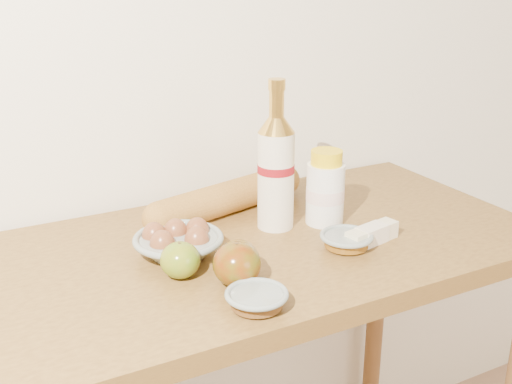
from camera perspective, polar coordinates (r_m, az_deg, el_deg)
back_wall at (r=1.48m, az=-6.82°, el=14.59°), size 3.50×0.02×2.60m
table at (r=1.34m, az=-0.61°, el=-9.40°), size 1.20×0.60×0.90m
bourbon_bottle at (r=1.32m, az=1.78°, el=2.04°), size 0.10×0.10×0.31m
cream_bottle at (r=1.37m, az=6.18°, el=0.20°), size 0.09×0.09×0.16m
egg_bowl at (r=1.24m, az=-6.94°, el=-4.43°), size 0.21×0.21×0.06m
baguette at (r=1.43m, az=-2.59°, el=-0.51°), size 0.44×0.18×0.07m
apple_yellowgreen at (r=1.15m, az=-6.76°, el=-6.03°), size 0.09×0.09×0.07m
apple_redgreen_front at (r=1.15m, az=-1.59°, el=-5.96°), size 0.09×0.09×0.07m
apple_redgreen_right at (r=1.12m, az=-1.71°, el=-6.43°), size 0.09×0.09×0.08m
sugar_bowl at (r=1.06m, az=0.06°, el=-9.50°), size 0.14×0.14×0.03m
syrup_bowl at (r=1.27m, az=8.04°, el=-4.29°), size 0.13×0.13×0.03m
butter_stick at (r=1.31m, az=10.26°, el=-3.75°), size 0.13×0.06×0.04m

